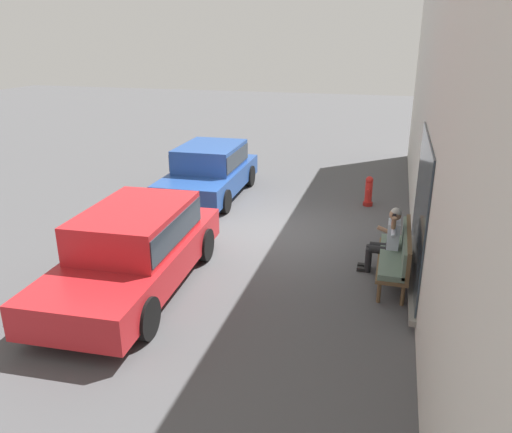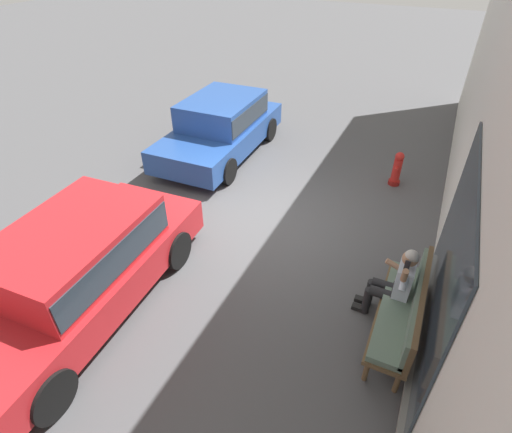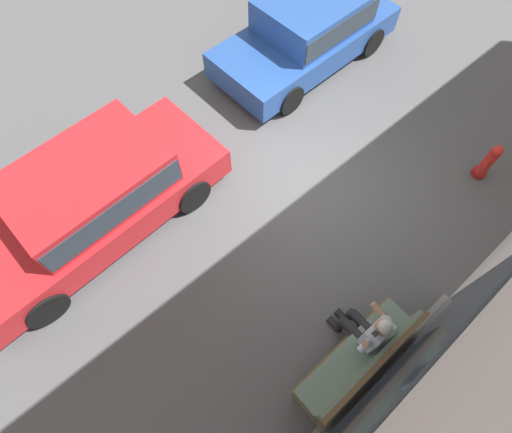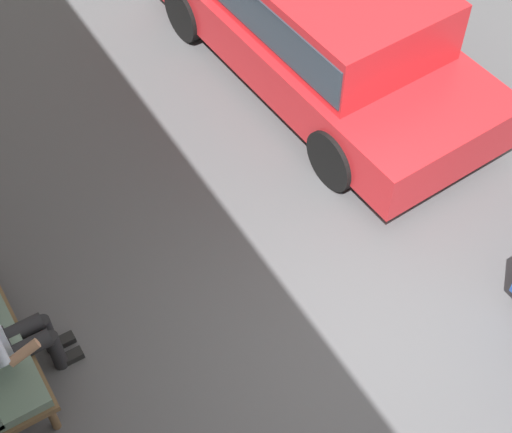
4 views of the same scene
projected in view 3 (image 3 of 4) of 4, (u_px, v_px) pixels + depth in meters
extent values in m
plane|color=#4C4C4F|center=(301.00, 179.00, 7.47)|extent=(60.00, 60.00, 0.00)
cube|color=#2D3842|center=(400.00, 368.00, 4.51)|extent=(3.40, 0.03, 2.50)
cube|color=gray|center=(370.00, 379.00, 5.64)|extent=(3.60, 0.12, 0.10)
cylinder|color=brown|center=(316.00, 418.00, 5.40)|extent=(0.07, 0.07, 0.37)
cylinder|color=brown|center=(403.00, 328.00, 5.97)|extent=(0.07, 0.07, 0.37)
cylinder|color=brown|center=(296.00, 394.00, 5.54)|extent=(0.07, 0.07, 0.37)
cylinder|color=brown|center=(383.00, 308.00, 6.12)|extent=(0.07, 0.07, 0.37)
cube|color=brown|center=(355.00, 357.00, 5.57)|extent=(2.00, 0.55, 0.06)
cube|color=slate|center=(356.00, 356.00, 5.50)|extent=(1.94, 0.49, 0.10)
cube|color=brown|center=(373.00, 367.00, 5.22)|extent=(2.00, 0.07, 0.55)
cube|color=slate|center=(370.00, 364.00, 5.24)|extent=(1.94, 0.06, 0.47)
cylinder|color=black|center=(354.00, 332.00, 5.66)|extent=(0.15, 0.42, 0.15)
cylinder|color=black|center=(340.00, 325.00, 5.94)|extent=(0.12, 0.12, 0.48)
cube|color=black|center=(334.00, 324.00, 6.15)|extent=(0.10, 0.24, 0.07)
cylinder|color=black|center=(363.00, 323.00, 5.71)|extent=(0.15, 0.42, 0.15)
cylinder|color=black|center=(349.00, 317.00, 6.00)|extent=(0.12, 0.12, 0.48)
cube|color=black|center=(342.00, 316.00, 6.21)|extent=(0.10, 0.24, 0.07)
cube|color=black|center=(370.00, 339.00, 5.61)|extent=(0.34, 0.24, 0.14)
cube|color=silver|center=(375.00, 335.00, 5.36)|extent=(0.38, 0.22, 0.56)
sphere|color=#A37556|center=(384.00, 327.00, 4.99)|extent=(0.22, 0.22, 0.22)
sphere|color=#B7B2AD|center=(385.00, 327.00, 4.96)|extent=(0.20, 0.20, 0.20)
cylinder|color=silver|center=(388.00, 320.00, 5.35)|extent=(0.20, 0.10, 0.28)
cylinder|color=#A37556|center=(379.00, 311.00, 5.53)|extent=(0.08, 0.27, 0.17)
cylinder|color=silver|center=(366.00, 344.00, 5.13)|extent=(0.25, 0.10, 0.22)
cylinder|color=#A37556|center=(365.00, 344.00, 4.95)|extent=(0.16, 0.08, 0.25)
cube|color=#232328|center=(375.00, 334.00, 4.97)|extent=(0.02, 0.07, 0.15)
cube|color=#23478E|center=(305.00, 41.00, 8.56)|extent=(4.18, 1.91, 0.56)
cube|color=#23478E|center=(314.00, 12.00, 8.08)|extent=(2.19, 1.64, 0.65)
cube|color=#28333D|center=(314.00, 12.00, 8.08)|extent=(2.15, 1.68, 0.45)
cylinder|color=black|center=(290.00, 100.00, 8.02)|extent=(0.62, 0.20, 0.62)
cylinder|color=black|center=(234.00, 56.00, 8.62)|extent=(0.62, 0.20, 0.62)
cylinder|color=black|center=(372.00, 42.00, 8.85)|extent=(0.62, 0.20, 0.62)
cylinder|color=black|center=(315.00, 6.00, 9.45)|extent=(0.62, 0.20, 0.62)
cube|color=red|center=(92.00, 209.00, 6.56)|extent=(4.69, 2.03, 0.56)
cube|color=red|center=(87.00, 182.00, 6.08)|extent=(2.47, 1.69, 0.66)
cube|color=#28333D|center=(87.00, 182.00, 6.08)|extent=(2.43, 1.73, 0.46)
cylinder|color=black|center=(47.00, 308.00, 5.97)|extent=(0.67, 0.22, 0.66)
cylinder|color=black|center=(193.00, 195.00, 6.92)|extent=(0.67, 0.22, 0.66)
cylinder|color=black|center=(135.00, 140.00, 7.50)|extent=(0.67, 0.22, 0.66)
cylinder|color=maroon|center=(479.00, 173.00, 7.48)|extent=(0.26, 0.26, 0.10)
cylinder|color=red|center=(488.00, 162.00, 7.20)|extent=(0.19, 0.19, 0.55)
sphere|color=red|center=(497.00, 151.00, 6.90)|extent=(0.20, 0.20, 0.20)
cylinder|color=red|center=(494.00, 156.00, 7.17)|extent=(0.10, 0.08, 0.08)
cylinder|color=red|center=(485.00, 164.00, 7.08)|extent=(0.10, 0.08, 0.08)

